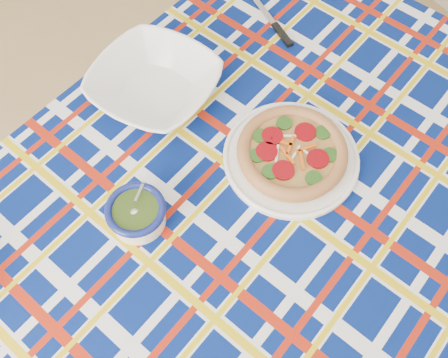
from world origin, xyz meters
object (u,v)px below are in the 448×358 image
main_focaccia_plate (292,152)px  serving_bowl (155,84)px  dining_table (231,219)px  pesto_bowl (137,213)px

main_focaccia_plate → serving_bowl: (-0.18, 0.35, 0.01)m
dining_table → main_focaccia_plate: (0.18, 0.03, 0.11)m
main_focaccia_plate → serving_bowl: size_ratio=1.08×
serving_bowl → dining_table: bearing=-90.8°
main_focaccia_plate → serving_bowl: 0.39m
dining_table → pesto_bowl: (-0.20, 0.07, 0.12)m
main_focaccia_plate → pesto_bowl: size_ratio=2.51×
pesto_bowl → serving_bowl: (0.20, 0.30, -0.00)m
dining_table → serving_bowl: size_ratio=6.29×
main_focaccia_plate → serving_bowl: bearing=117.2°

